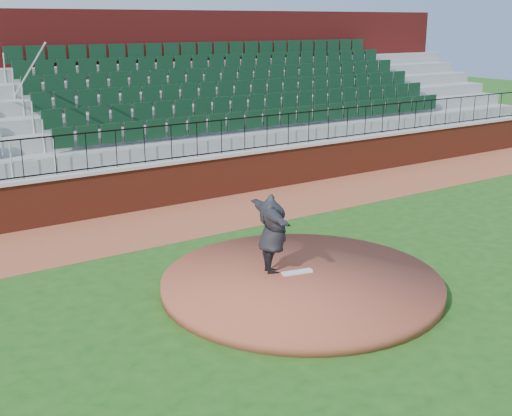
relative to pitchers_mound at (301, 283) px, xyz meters
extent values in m
plane|color=#1D4A15|center=(0.00, 0.09, -0.12)|extent=(90.00, 90.00, 0.00)
cube|color=brown|center=(0.00, 5.49, -0.12)|extent=(34.00, 3.20, 0.01)
cube|color=maroon|center=(0.00, 7.09, 0.47)|extent=(34.00, 0.35, 1.20)
cube|color=#B7B7B7|center=(0.00, 7.09, 1.12)|extent=(34.00, 0.45, 0.10)
cube|color=maroon|center=(0.00, 12.62, 2.62)|extent=(34.00, 0.50, 5.50)
cylinder|color=brown|center=(0.00, 0.00, 0.00)|extent=(5.53, 5.53, 0.25)
cube|color=silver|center=(0.07, 0.23, 0.15)|extent=(0.65, 0.30, 0.04)
imported|color=black|center=(-0.31, 0.57, 0.94)|extent=(1.08, 2.07, 1.63)
camera|label=1|loc=(-7.52, -9.48, 5.00)|focal=46.07mm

